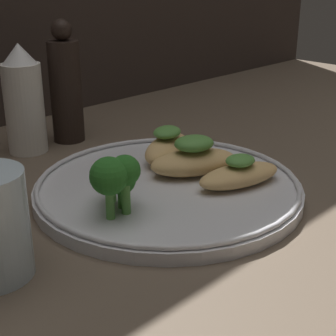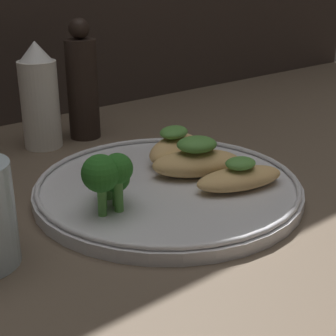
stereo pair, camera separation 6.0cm
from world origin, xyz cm
name	(u,v)px [view 1 (the left image)]	position (x,y,z in cm)	size (l,w,h in cm)	color
ground_plane	(168,198)	(0.00, 0.00, -0.50)	(180.00, 180.00, 1.00)	brown
plate	(168,187)	(0.00, 0.00, 0.99)	(31.49, 31.49, 2.00)	silver
grilled_meat_front	(239,174)	(5.62, -6.15, 2.81)	(11.61, 7.05, 3.75)	tan
grilled_meat_middle	(191,158)	(4.45, 0.44, 3.30)	(12.31, 9.68, 4.87)	tan
grilled_meat_back	(167,146)	(5.58, 5.75, 3.23)	(10.99, 7.99, 4.50)	tan
broccoli_bunch	(115,177)	(-8.96, -1.25, 5.37)	(6.17, 6.57, 6.64)	#569942
sauce_bottle	(24,101)	(-3.72, 25.06, 7.43)	(5.52, 5.52, 15.54)	white
pepper_grinder	(66,87)	(3.42, 25.06, 8.28)	(4.74, 4.74, 18.21)	black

